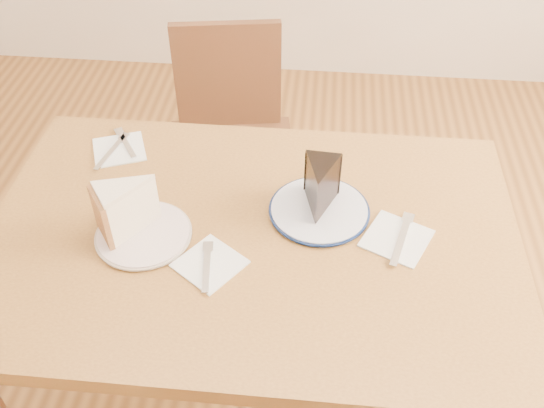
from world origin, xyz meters
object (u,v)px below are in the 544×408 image
Objects in this scene: carrot_cake at (131,207)px; chocolate_cake at (320,190)px; table at (252,261)px; plate_navy at (319,210)px; chair_far at (231,144)px; plate_cream at (144,234)px.

chocolate_cake is (0.41, 0.10, -0.00)m from carrot_cake.
carrot_cake reaches higher than table.
table is 0.24m from chocolate_cake.
table is 10.43× the size of chocolate_cake.
chocolate_cake is (-0.00, 0.00, 0.06)m from plate_navy.
carrot_cake reaches higher than chair_far.
table is 1.41× the size of chair_far.
chocolate_cake is at bearing 107.86° from chair_far.
plate_navy is (0.31, -0.60, 0.28)m from chair_far.
chair_far is at bearing 83.84° from plate_cream.
chocolate_cake is (0.31, -0.60, 0.34)m from chair_far.
carrot_cake is (-0.26, -0.02, 0.17)m from table.
chair_far reaches higher than table.
chocolate_cake is at bearing 68.80° from carrot_cake.
carrot_cake is at bearing 72.58° from chair_far.
plate_cream is 0.40m from plate_navy.
chocolate_cake reaches higher than plate_cream.
plate_cream is 1.78× the size of chocolate_cake.
plate_cream is 0.40m from chocolate_cake.
chocolate_cake is at bearing 129.56° from plate_navy.
plate_cream is 0.07m from carrot_cake.
plate_navy is at bearing 16.76° from plate_cream.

